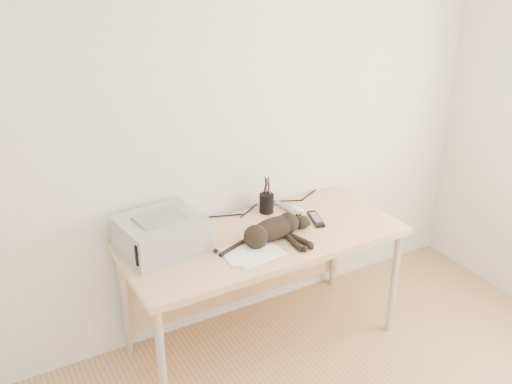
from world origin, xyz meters
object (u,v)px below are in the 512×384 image
cat (271,231)px  mouse (297,207)px  desk (256,249)px  printer (161,234)px  mug (265,204)px  pen_cup (267,203)px

cat → mouse: bearing=30.1°
desk → cat: size_ratio=2.65×
desk → mouse: bearing=15.1°
printer → cat: (0.56, -0.21, -0.04)m
cat → mug: bearing=58.1°
mug → mouse: size_ratio=0.84×
printer → pen_cup: (0.72, 0.11, -0.03)m
desk → pen_cup: 0.30m
pen_cup → printer: bearing=-171.0°
desk → printer: size_ratio=3.44×
cat → mouse: (0.33, 0.25, -0.04)m
mug → mouse: mug is taller
pen_cup → mouse: size_ratio=2.06×
mug → pen_cup: pen_cup is taller
desk → cat: cat is taller
cat → mouse: size_ratio=5.55×
mug → pen_cup: 0.03m
desk → mouse: (0.34, 0.09, 0.15)m
desk → mug: (0.17, 0.19, 0.18)m
mug → printer: bearing=-168.9°
desk → cat: bearing=-87.4°
printer → pen_cup: size_ratio=2.07×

